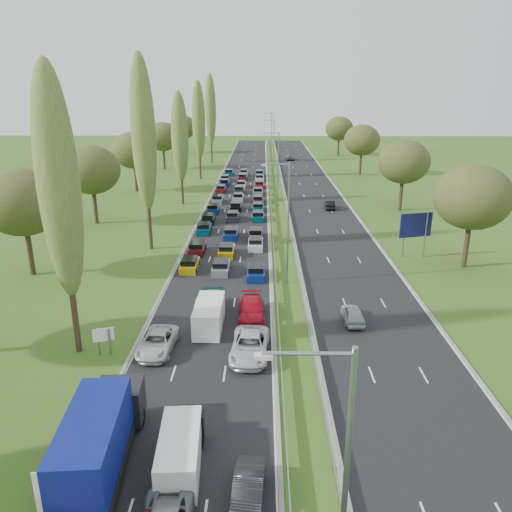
{
  "coord_description": "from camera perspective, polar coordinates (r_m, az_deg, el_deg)",
  "views": [
    {
      "loc": [
        2.08,
        -3.6,
        18.37
      ],
      "look_at": [
        1.34,
        46.85,
        1.5
      ],
      "focal_mm": 35.0,
      "sensor_mm": 36.0,
      "label": 1
    }
  ],
  "objects": [
    {
      "name": "far_carriageway",
      "position": [
        88.52,
        6.81,
        6.38
      ],
      "size": [
        10.5,
        215.0,
        0.04
      ],
      "primitive_type": "cube",
      "color": "black",
      "rests_on": "ground"
    },
    {
      "name": "poplar_row",
      "position": [
        73.29,
        -10.13,
        13.53
      ],
      "size": [
        2.8,
        127.8,
        22.44
      ],
      "color": "#2D2116",
      "rests_on": "ground"
    },
    {
      "name": "woodland_left",
      "position": [
        71.27,
        -19.15,
        8.85
      ],
      "size": [
        8.0,
        166.0,
        11.1
      ],
      "color": "#2D2116",
      "rests_on": "ground"
    },
    {
      "name": "white_van_front",
      "position": [
        27.38,
        -8.62,
        -21.02
      ],
      "size": [
        1.99,
        5.08,
        2.04
      ],
      "rotation": [
        0.0,
        0.0,
        0.07
      ],
      "color": "white",
      "rests_on": "near_carriageway"
    },
    {
      "name": "lamp_columns",
      "position": [
        82.57,
        2.55,
        9.85
      ],
      "size": [
        0.18,
        140.18,
        12.0
      ],
      "color": "gray",
      "rests_on": "ground"
    },
    {
      "name": "woodland_right",
      "position": [
        74.38,
        18.22,
        9.31
      ],
      "size": [
        8.0,
        153.0,
        11.1
      ],
      "color": "#2D2116",
      "rests_on": "ground"
    },
    {
      "name": "direction_sign",
      "position": [
        59.42,
        17.79,
        3.17
      ],
      "size": [
        3.88,
        1.17,
        5.2
      ],
      "color": "gray",
      "rests_on": "ground"
    },
    {
      "name": "far_car_2",
      "position": [
        139.92,
        3.87,
        11.19
      ],
      "size": [
        2.65,
        5.11,
        1.38
      ],
      "primitive_type": "imported",
      "rotation": [
        0.0,
        0.0,
        3.22
      ],
      "color": "gray",
      "rests_on": "far_carriageway"
    },
    {
      "name": "far_car_0",
      "position": [
        42.38,
        11.03,
        -6.52
      ],
      "size": [
        1.63,
        4.02,
        1.37
      ],
      "primitive_type": "imported",
      "rotation": [
        0.0,
        0.0,
        3.14
      ],
      "color": "#A1A6AA",
      "rests_on": "far_carriageway"
    },
    {
      "name": "near_car_8",
      "position": [
        44.0,
        -4.83,
        -5.21
      ],
      "size": [
        2.05,
        4.35,
        1.44
      ],
      "primitive_type": "imported",
      "rotation": [
        0.0,
        0.0,
        0.09
      ],
      "color": "#D2CD0E",
      "rests_on": "near_carriageway"
    },
    {
      "name": "near_car_11",
      "position": [
        42.16,
        -0.53,
        -6.16
      ],
      "size": [
        2.22,
        5.32,
        1.54
      ],
      "primitive_type": "imported",
      "rotation": [
        0.0,
        0.0,
        0.01
      ],
      "color": "#B10A21",
      "rests_on": "near_carriageway"
    },
    {
      "name": "near_car_10",
      "position": [
        36.59,
        -0.72,
        -10.2
      ],
      "size": [
        2.94,
        5.83,
        1.58
      ],
      "primitive_type": "imported",
      "rotation": [
        0.0,
        0.0,
        -0.05
      ],
      "color": "silver",
      "rests_on": "near_carriageway"
    },
    {
      "name": "far_car_1",
      "position": [
        82.02,
        8.44,
        5.85
      ],
      "size": [
        1.68,
        4.29,
        1.39
      ],
      "primitive_type": "imported",
      "rotation": [
        0.0,
        0.0,
        3.09
      ],
      "color": "black",
      "rests_on": "far_carriageway"
    },
    {
      "name": "info_sign",
      "position": [
        38.08,
        -17.01,
        -8.91
      ],
      "size": [
        1.46,
        0.57,
        2.1
      ],
      "color": "gray",
      "rests_on": "ground"
    },
    {
      "name": "near_carriageway",
      "position": [
        88.15,
        -2.01,
        6.45
      ],
      "size": [
        10.5,
        215.0,
        0.04
      ],
      "primitive_type": "cube",
      "color": "black",
      "rests_on": "ground"
    },
    {
      "name": "near_car_7",
      "position": [
        42.82,
        -5.11,
        -5.82
      ],
      "size": [
        2.41,
        5.47,
        1.56
      ],
      "primitive_type": "imported",
      "rotation": [
        0.0,
        0.0,
        0.04
      ],
      "color": "#054B4D",
      "rests_on": "near_carriageway"
    },
    {
      "name": "central_reservation",
      "position": [
        87.96,
        2.42,
        6.78
      ],
      "size": [
        2.36,
        215.0,
        0.32
      ],
      "color": "gray",
      "rests_on": "ground"
    },
    {
      "name": "blue_lorry",
      "position": [
        27.43,
        -17.37,
        -19.16
      ],
      "size": [
        2.52,
        9.08,
        3.84
      ],
      "rotation": [
        0.0,
        0.0,
        0.08
      ],
      "color": "black",
      "rests_on": "near_carriageway"
    },
    {
      "name": "ground",
      "position": [
        85.63,
        2.45,
        6.08
      ],
      "size": [
        260.0,
        260.0,
        0.0
      ],
      "primitive_type": "plane",
      "color": "#39581B",
      "rests_on": "ground"
    },
    {
      "name": "traffic_queue_fill",
      "position": [
        82.97,
        -2.2,
        5.99
      ],
      "size": [
        9.07,
        68.46,
        0.8
      ],
      "color": "#BF990C",
      "rests_on": "ground"
    },
    {
      "name": "near_car_2",
      "position": [
        37.91,
        -11.2,
        -9.64
      ],
      "size": [
        2.63,
        5.2,
        1.41
      ],
      "primitive_type": "imported",
      "rotation": [
        0.0,
        0.0,
        -0.06
      ],
      "color": "silver",
      "rests_on": "near_carriageway"
    },
    {
      "name": "white_van_rear",
      "position": [
        40.77,
        -5.34,
        -6.64
      ],
      "size": [
        2.13,
        5.42,
        2.18
      ],
      "rotation": [
        0.0,
        0.0,
        -0.01
      ],
      "color": "white",
      "rests_on": "near_carriageway"
    },
    {
      "name": "near_car_9",
      "position": [
        25.59,
        -0.88,
        -25.21
      ],
      "size": [
        1.66,
        4.14,
        1.34
      ],
      "primitive_type": "imported",
      "rotation": [
        0.0,
        0.0,
        -0.06
      ],
      "color": "black",
      "rests_on": "near_carriageway"
    }
  ]
}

